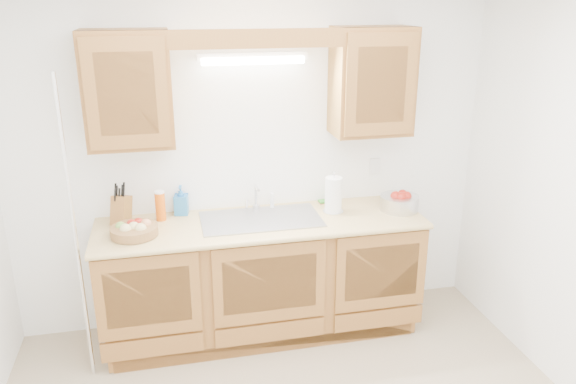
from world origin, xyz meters
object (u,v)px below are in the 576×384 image
object	(u,v)px
fruit_basket	(134,229)
apple_bowl	(400,202)
paper_towel	(333,195)
knife_block	(121,210)

from	to	relation	value
fruit_basket	apple_bowl	xyz separation A→B (m)	(1.89, 0.06, 0.02)
apple_bowl	paper_towel	bearing A→B (deg)	173.00
knife_block	paper_towel	xyz separation A→B (m)	(1.49, -0.10, 0.02)
knife_block	paper_towel	bearing A→B (deg)	20.58
fruit_basket	knife_block	bearing A→B (deg)	111.88
fruit_basket	apple_bowl	size ratio (longest dim) A/B	1.18
fruit_basket	paper_towel	world-z (taller)	paper_towel
knife_block	apple_bowl	size ratio (longest dim) A/B	0.92
fruit_basket	paper_towel	size ratio (longest dim) A/B	1.22
fruit_basket	apple_bowl	bearing A→B (deg)	1.78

